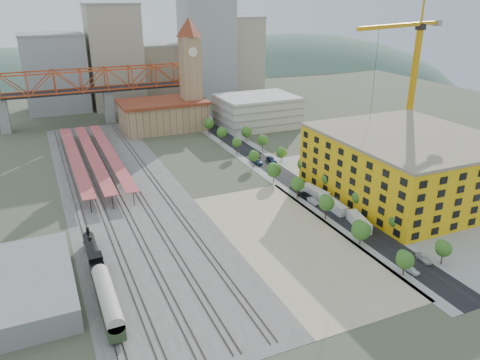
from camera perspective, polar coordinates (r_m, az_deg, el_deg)
name	(u,v)px	position (r m, az deg, el deg)	size (l,w,h in m)	color
ground	(251,192)	(144.28, 1.36, -1.51)	(400.00, 400.00, 0.00)	#474C38
ballast_strip	(123,190)	(150.00, -14.12, -1.25)	(36.00, 165.00, 0.06)	#605E59
dirt_lot	(291,240)	(117.57, 6.19, -7.33)	(28.00, 67.00, 0.06)	tan
street_asphalt	(274,169)	(163.44, 4.19, 1.30)	(12.00, 170.00, 0.06)	black
sidewalk_west	(260,172)	(161.06, 2.46, 1.02)	(3.00, 170.00, 0.04)	gray
sidewalk_east	(288,167)	(165.97, 5.87, 1.56)	(3.00, 170.00, 0.04)	gray
construction_pad	(410,192)	(153.57, 20.06, -1.40)	(50.00, 90.00, 0.06)	gray
rail_tracks	(117,191)	(149.71, -14.80, -1.31)	(26.56, 160.00, 0.18)	#382B23
platform_canopies	(92,155)	(173.73, -17.56, 2.95)	(16.00, 80.00, 4.12)	#C44C4B
station_hall	(163,115)	(214.28, -9.35, 7.87)	(38.00, 24.00, 13.10)	tan
clock_tower	(190,63)	(211.92, -6.09, 13.95)	(12.00, 12.00, 52.00)	tan
parking_garage	(257,111)	(217.11, 2.09, 8.41)	(34.00, 26.00, 14.00)	silver
truss_bridge	(106,82)	(230.15, -15.98, 11.38)	(94.00, 9.60, 25.60)	gray
construction_building	(407,165)	(148.34, 19.68, 1.74)	(44.60, 50.60, 18.80)	gold
warehouse	(15,288)	(105.27, -25.69, -11.80)	(22.00, 32.00, 5.00)	gray
street_trees	(288,179)	(155.31, 5.92, 0.11)	(15.40, 124.40, 8.00)	#30651E
skyline	(154,60)	(272.00, -10.40, 14.17)	(133.00, 46.00, 60.00)	#9EA0A3
distant_hills	(171,161)	(416.24, -8.43, 2.33)	(647.00, 264.00, 227.00)	#4C6B59
locomotive	(94,257)	(111.15, -17.38, -8.90)	(2.94, 22.66, 5.67)	black
coach	(108,301)	(94.04, -15.80, -14.05)	(3.25, 18.89, 5.93)	#293B20
tower_crane	(411,64)	(176.89, 20.11, 13.12)	(49.62, 19.48, 55.63)	orange
site_trailer_a	(359,222)	(126.66, 14.31, -4.99)	(2.68, 10.17, 2.78)	silver
site_trailer_b	(334,206)	(134.63, 11.44, -3.11)	(2.55, 9.69, 2.65)	silver
site_trailer_c	(325,200)	(138.04, 10.35, -2.40)	(2.52, 9.56, 2.62)	silver
site_trailer_d	(315,193)	(142.18, 9.12, -1.54)	(2.71, 10.30, 2.82)	silver
car_0	(412,270)	(110.77, 20.18, -10.27)	(1.55, 3.86, 1.31)	white
car_1	(313,201)	(138.02, 8.90, -2.55)	(1.62, 4.63, 1.53)	#98989D
car_2	(305,196)	(141.33, 7.97, -1.92)	(2.42, 5.25, 1.46)	black
car_3	(257,162)	(168.38, 2.06, 2.24)	(2.24, 5.52, 1.60)	navy
car_4	(424,258)	(116.06, 21.51, -8.86)	(1.82, 4.51, 1.54)	silver
car_5	(335,201)	(139.46, 11.49, -2.49)	(1.54, 4.42, 1.46)	#959499
car_6	(271,160)	(171.14, 3.84, 2.51)	(2.39, 5.18, 1.44)	black
car_7	(272,160)	(170.91, 3.88, 2.50)	(2.15, 5.30, 1.54)	navy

